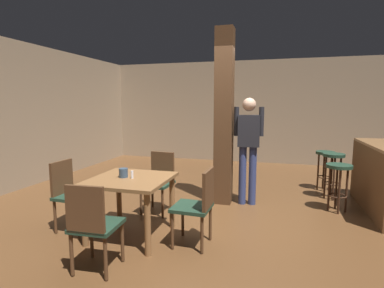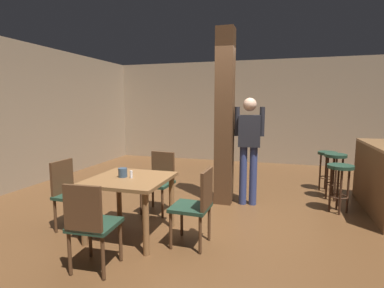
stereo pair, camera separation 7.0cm
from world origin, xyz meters
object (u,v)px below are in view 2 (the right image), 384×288
object	(u,v)px
chair_east	(197,203)
chair_west	(70,191)
dining_table	(130,188)
chair_south	(91,222)
bar_counter	(382,179)
bar_stool_mid	(335,165)
salt_shaker	(131,174)
bar_stool_far	(327,162)
chair_north	(160,179)
standing_person	(249,143)
bar_stool_near	(340,176)
napkin_cup	(123,173)

from	to	relation	value
chair_east	chair_west	xyz separation A→B (m)	(-1.71, -0.01, 0.00)
dining_table	chair_east	distance (m)	0.86
chair_south	bar_counter	world-z (taller)	bar_counter
dining_table	bar_counter	bearing A→B (deg)	29.29
chair_west	bar_stool_mid	distance (m)	4.18
salt_shaker	bar_stool_far	bearing A→B (deg)	47.91
chair_north	standing_person	xyz separation A→B (m)	(1.24, 0.71, 0.50)
chair_east	chair_south	bearing A→B (deg)	-135.05
salt_shaker	bar_counter	size ratio (longest dim) A/B	0.05
bar_stool_mid	bar_counter	bearing A→B (deg)	-40.89
chair_south	bar_stool_near	distance (m)	3.57
chair_south	bar_stool_far	bearing A→B (deg)	55.06
dining_table	bar_counter	distance (m)	3.67
bar_stool_mid	chair_north	bearing A→B (deg)	-152.20
chair_west	standing_person	bearing A→B (deg)	37.74
dining_table	bar_stool_far	distance (m)	3.81
dining_table	napkin_cup	bearing A→B (deg)	179.24
salt_shaker	bar_stool_mid	size ratio (longest dim) A/B	0.12
chair_east	napkin_cup	size ratio (longest dim) A/B	8.06
chair_north	napkin_cup	world-z (taller)	chair_north
salt_shaker	chair_west	bearing A→B (deg)	-179.34
chair_west	bar_stool_mid	xyz separation A→B (m)	(3.49, 2.31, 0.08)
chair_east	napkin_cup	xyz separation A→B (m)	(-0.95, 0.02, 0.29)
chair_east	bar_stool_mid	bearing A→B (deg)	52.26
dining_table	chair_south	size ratio (longest dim) A/B	1.04
bar_stool_mid	chair_south	bearing A→B (deg)	-129.83
bar_stool_mid	bar_stool_near	bearing A→B (deg)	-92.70
dining_table	standing_person	world-z (taller)	standing_person
chair_west	salt_shaker	xyz separation A→B (m)	(0.88, 0.01, 0.28)
chair_east	bar_stool_mid	distance (m)	2.91
dining_table	salt_shaker	world-z (taller)	salt_shaker
chair_east	chair_north	world-z (taller)	same
salt_shaker	bar_stool_near	size ratio (longest dim) A/B	0.13
chair_north	bar_counter	world-z (taller)	bar_counter
napkin_cup	bar_stool_mid	world-z (taller)	napkin_cup
chair_north	salt_shaker	world-z (taller)	chair_north
bar_counter	bar_stool_mid	size ratio (longest dim) A/B	2.24
chair_east	bar_stool_near	bearing A→B (deg)	43.29
chair_south	chair_north	bearing A→B (deg)	90.76
chair_south	napkin_cup	size ratio (longest dim) A/B	8.06
napkin_cup	bar_stool_mid	size ratio (longest dim) A/B	0.14
salt_shaker	standing_person	size ratio (longest dim) A/B	0.05
dining_table	napkin_cup	world-z (taller)	napkin_cup
chair_north	standing_person	bearing A→B (deg)	29.69
standing_person	bar_counter	size ratio (longest dim) A/B	0.98
napkin_cup	standing_person	world-z (taller)	standing_person
chair_east	standing_person	world-z (taller)	standing_person
salt_shaker	bar_stool_far	distance (m)	3.81
chair_north	salt_shaker	xyz separation A→B (m)	(0.02, -0.91, 0.28)
chair_south	salt_shaker	world-z (taller)	chair_south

